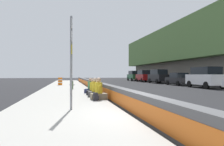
% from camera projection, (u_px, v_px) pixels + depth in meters
% --- Properties ---
extents(ground_plane, '(160.00, 160.00, 0.00)m').
position_uv_depth(ground_plane, '(141.00, 118.00, 7.05)').
color(ground_plane, '#232326').
rests_on(ground_plane, ground).
extents(sidewalk_strip, '(80.00, 4.40, 0.14)m').
position_uv_depth(sidewalk_strip, '(62.00, 119.00, 6.49)').
color(sidewalk_strip, '#A8A59E').
rests_on(sidewalk_strip, ground_plane).
extents(jersey_barrier, '(76.00, 0.45, 0.85)m').
position_uv_depth(jersey_barrier, '(141.00, 105.00, 7.05)').
color(jersey_barrier, '#545456').
rests_on(jersey_barrier, ground_plane).
extents(route_sign_post, '(0.44, 0.09, 3.60)m').
position_uv_depth(route_sign_post, '(71.00, 55.00, 7.88)').
color(route_sign_post, gray).
rests_on(route_sign_post, sidewalk_strip).
extents(fire_hydrant, '(0.26, 0.46, 0.88)m').
position_uv_depth(fire_hydrant, '(72.00, 84.00, 18.61)').
color(fire_hydrant, '#47663D').
rests_on(fire_hydrant, sidewalk_strip).
extents(seated_person_foreground, '(0.75, 0.86, 1.18)m').
position_uv_depth(seated_person_foreground, '(99.00, 92.00, 11.10)').
color(seated_person_foreground, '#706651').
rests_on(seated_person_foreground, sidewalk_strip).
extents(seated_person_middle, '(0.83, 0.92, 1.13)m').
position_uv_depth(seated_person_middle, '(95.00, 91.00, 12.43)').
color(seated_person_middle, '#424247').
rests_on(seated_person_middle, sidewalk_strip).
extents(seated_person_rear, '(0.78, 0.87, 1.06)m').
position_uv_depth(seated_person_rear, '(92.00, 90.00, 13.57)').
color(seated_person_rear, black).
rests_on(seated_person_rear, sidewalk_strip).
extents(seated_person_far, '(0.86, 0.93, 1.09)m').
position_uv_depth(seated_person_far, '(90.00, 88.00, 14.92)').
color(seated_person_far, '#23284C').
rests_on(seated_person_far, sidewalk_strip).
extents(backpack, '(0.32, 0.28, 0.40)m').
position_uv_depth(backpack, '(96.00, 97.00, 10.56)').
color(backpack, '#232328').
rests_on(backpack, sidewalk_strip).
extents(construction_barrel, '(0.54, 0.54, 0.95)m').
position_uv_depth(construction_barrel, '(60.00, 81.00, 25.73)').
color(construction_barrel, orange).
rests_on(construction_barrel, sidewalk_strip).
extents(parked_car_third, '(4.87, 2.20, 2.28)m').
position_uv_depth(parked_car_third, '(205.00, 77.00, 22.20)').
color(parked_car_third, silver).
rests_on(parked_car_third, ground_plane).
extents(parked_car_fourth, '(4.53, 2.01, 1.71)m').
position_uv_depth(parked_car_fourth, '(178.00, 79.00, 27.74)').
color(parked_car_fourth, black).
rests_on(parked_car_fourth, ground_plane).
extents(parked_car_midline, '(4.83, 2.12, 2.28)m').
position_uv_depth(parked_car_midline, '(158.00, 76.00, 34.00)').
color(parked_car_midline, black).
rests_on(parked_car_midline, ground_plane).
extents(parked_car_far, '(4.87, 2.21, 2.28)m').
position_uv_depth(parked_car_far, '(144.00, 76.00, 40.39)').
color(parked_car_far, maroon).
rests_on(parked_car_far, ground_plane).
extents(parked_car_farther, '(4.84, 2.15, 2.28)m').
position_uv_depth(parked_car_farther, '(134.00, 76.00, 46.65)').
color(parked_car_farther, '#145128').
rests_on(parked_car_farther, ground_plane).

